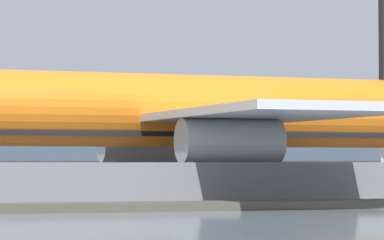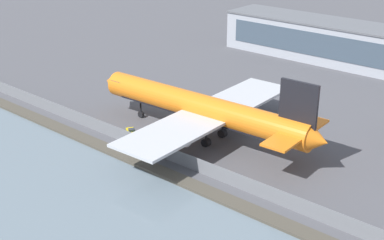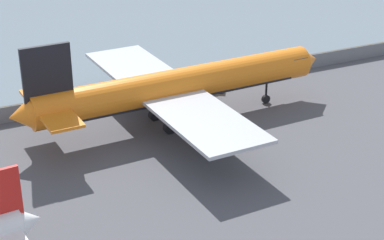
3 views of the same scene
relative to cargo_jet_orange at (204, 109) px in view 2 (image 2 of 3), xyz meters
name	(u,v)px [view 2 (image 2 of 3)]	position (x,y,z in m)	size (l,w,h in m)	color
ground_plane	(198,126)	(-4.80, 3.93, -6.31)	(500.00, 500.00, 0.00)	#4C4C51
shoreline_seawall	(129,158)	(-4.80, -16.57, -6.06)	(320.00, 3.00, 0.50)	#474238
perimeter_fence	(145,144)	(-4.80, -12.07, -4.93)	(280.00, 0.10, 2.77)	slate
cargo_jet_orange	(204,109)	(0.00, 0.00, 0.00)	(54.88, 46.79, 16.53)	orange
baggage_tug	(131,133)	(-11.93, -9.09, -5.51)	(3.57, 3.02, 1.80)	yellow
terminal_building	(371,48)	(5.47, 67.56, -0.41)	(91.29, 15.43, 11.77)	#9EA3AD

